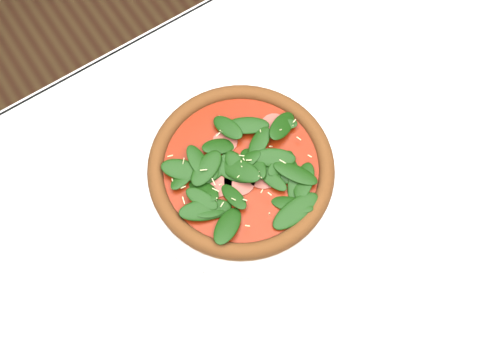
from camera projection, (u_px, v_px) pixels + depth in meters
ground at (254, 290)px, 1.55m from camera, size 6.00×6.00×0.00m
dining_table at (263, 229)px, 0.95m from camera, size 1.21×0.81×0.75m
plate at (241, 171)px, 0.87m from camera, size 0.35×0.35×0.01m
pizza at (241, 167)px, 0.85m from camera, size 0.35×0.35×0.04m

